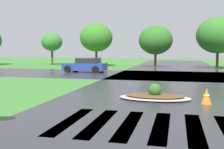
# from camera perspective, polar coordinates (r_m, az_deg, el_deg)

# --- Properties ---
(asphalt_roadway) EXTENTS (9.57, 80.00, 0.01)m
(asphalt_roadway) POSITION_cam_1_polar(r_m,az_deg,el_deg) (13.04, 11.51, -4.28)
(asphalt_roadway) COLOR #2B2B30
(asphalt_roadway) RESTS_ON ground
(asphalt_cross_road) EXTENTS (90.00, 8.62, 0.01)m
(asphalt_cross_road) POSITION_cam_1_polar(r_m,az_deg,el_deg) (22.93, 12.37, -0.18)
(asphalt_cross_road) COLOR #2B2B30
(asphalt_cross_road) RESTS_ON ground
(crosswalk_stripes) EXTENTS (5.85, 3.26, 0.01)m
(crosswalk_stripes) POSITION_cam_1_polar(r_m,az_deg,el_deg) (7.90, 10.16, -10.58)
(crosswalk_stripes) COLOR white
(crosswalk_stripes) RESTS_ON ground
(median_island) EXTENTS (3.09, 1.75, 0.68)m
(median_island) POSITION_cam_1_polar(r_m,az_deg,el_deg) (12.03, 8.89, -4.40)
(median_island) COLOR #9E9B93
(median_island) RESTS_ON ground
(car_white_sedan) EXTENTS (3.96, 2.19, 1.31)m
(car_white_sedan) POSITION_cam_1_polar(r_m,az_deg,el_deg) (25.85, -5.50, 1.92)
(car_white_sedan) COLOR navy
(car_white_sedan) RESTS_ON ground
(traffic_cone) EXTENTS (0.40, 0.40, 0.63)m
(traffic_cone) POSITION_cam_1_polar(r_m,az_deg,el_deg) (11.45, 19.07, -4.29)
(traffic_cone) COLOR orange
(traffic_cone) RESTS_ON ground
(background_treeline) EXTENTS (40.44, 6.57, 5.61)m
(background_treeline) POSITION_cam_1_polar(r_m,az_deg,el_deg) (32.42, 6.21, 7.50)
(background_treeline) COLOR #4C3823
(background_treeline) RESTS_ON ground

